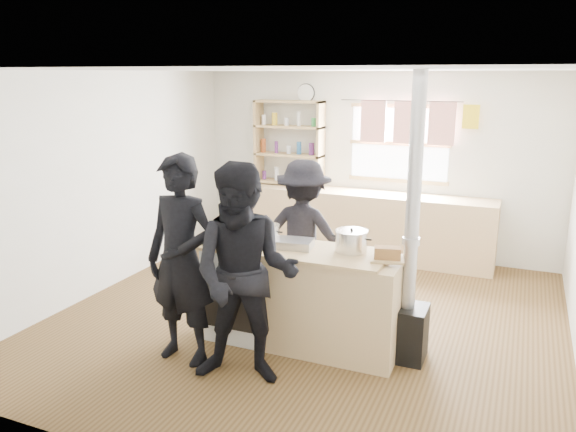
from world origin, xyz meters
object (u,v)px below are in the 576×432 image
Objects in this scene: person_near_left at (181,260)px; flue_heater at (408,289)px; bread_board at (387,255)px; person_far at (303,235)px; cooking_island at (301,297)px; person_near_right at (245,276)px; skillet_greens at (219,240)px; roast_tray at (293,243)px; stockpot_counter at (351,241)px; stockpot_stove at (267,233)px; thermos at (416,186)px.

flue_heater is at bearing 26.78° from person_near_left.
person_far is at bearing 141.86° from bread_board.
cooking_island is 0.94m from bread_board.
person_near_left is at bearing 156.87° from person_near_right.
roast_tray is at bearing 11.81° from skillet_greens.
stockpot_counter is 0.91× the size of bread_board.
stockpot_stove is 0.79× the size of stockpot_counter.
skillet_greens is at bearing 119.12° from person_near_right.
person_near_left is 1.14× the size of person_far.
cooking_island is 1.16m from person_near_left.
stockpot_counter is 0.12× the size of flue_heater.
flue_heater is 1.45m from person_near_right.
roast_tray is 0.16× the size of flue_heater.
roast_tray reaches higher than skillet_greens.
person_far reaches higher than thermos.
cooking_island is (-0.51, -2.77, -0.57)m from thermos.
bread_board is 0.39m from flue_heater.
skillet_greens is at bearing -176.15° from bread_board.
skillet_greens is at bearing -168.19° from roast_tray.
stockpot_stove is at bearing 174.75° from bread_board.
person_near_right is (0.67, -0.11, -0.01)m from person_near_left.
cooking_island is at bearing -9.10° from roast_tray.
stockpot_stove is (-0.38, 0.09, 0.55)m from cooking_island.
stockpot_stove is 0.79m from person_far.
stockpot_counter is 0.18× the size of person_far.
thermos is at bearing 64.99° from person_near_right.
roast_tray reaches higher than cooking_island.
person_near_left is at bearing -158.82° from bread_board.
thermos reaches higher than roast_tray.
stockpot_stove is at bearing 82.33° from person_far.
person_near_right reaches higher than stockpot_stove.
skillet_greens is 0.45m from stockpot_stove.
person_near_left reaches higher than stockpot_counter.
cooking_island is 6.15× the size of bread_board.
person_near_right is (-1.13, -0.87, 0.26)m from flue_heater.
skillet_greens is 0.25× the size of person_far.
stockpot_counter is at bearing -91.62° from thermos.
stockpot_stove is 1.17m from bread_board.
stockpot_stove is (-0.28, 0.07, 0.04)m from roast_tray.
person_far is (0.54, 1.49, -0.11)m from person_near_left.
person_near_left is at bearing -111.56° from thermos.
person_far is (-1.10, 0.86, -0.18)m from bread_board.
roast_tray is 0.54m from stockpot_counter.
stockpot_counter is (0.43, 0.11, 0.56)m from cooking_island.
skillet_greens is 1.76× the size of stockpot_stove.
cooking_island is 5.03× the size of roast_tray.
bread_board is 0.18× the size of person_near_left.
cooking_island is at bearing 178.40° from bread_board.
person_near_right is at bearing -96.31° from roast_tray.
bread_board is (0.79, -0.02, 0.51)m from cooking_island.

